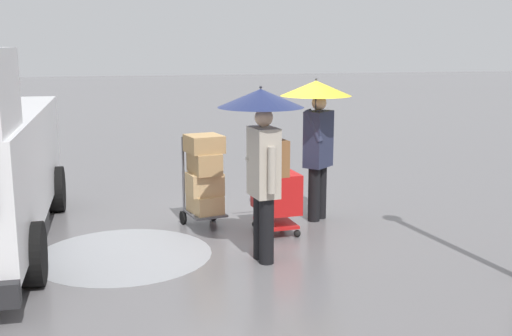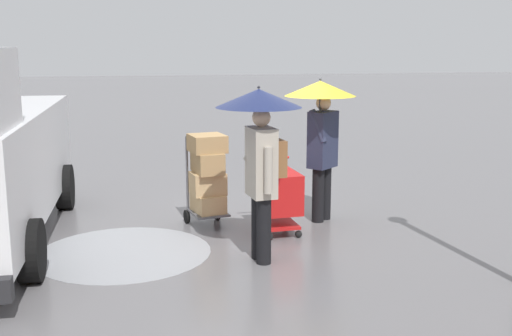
{
  "view_description": "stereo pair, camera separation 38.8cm",
  "coord_description": "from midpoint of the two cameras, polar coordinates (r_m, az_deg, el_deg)",
  "views": [
    {
      "loc": [
        2.09,
        8.59,
        2.64
      ],
      "look_at": [
        0.09,
        0.89,
        1.05
      ],
      "focal_mm": 43.87,
      "sensor_mm": 36.0,
      "label": 1
    },
    {
      "loc": [
        1.71,
        8.68,
        2.64
      ],
      "look_at": [
        0.09,
        0.89,
        1.05
      ],
      "focal_mm": 43.87,
      "sensor_mm": 36.0,
      "label": 2
    }
  ],
  "objects": [
    {
      "name": "shopping_cart_vendor",
      "position": [
        8.79,
        3.28,
        -2.34
      ],
      "size": [
        0.6,
        0.85,
        1.04
      ],
      "color": "red",
      "rests_on": "ground"
    },
    {
      "name": "slush_patch_near_cluster",
      "position": [
        8.23,
        -10.64,
        -7.58
      ],
      "size": [
        2.24,
        2.24,
        0.01
      ],
      "primitive_type": "cylinder",
      "color": "#999BA0",
      "rests_on": "ground"
    },
    {
      "name": "hand_dolly_boxes",
      "position": [
        9.03,
        -3.22,
        -0.59
      ],
      "size": [
        0.63,
        0.78,
        1.36
      ],
      "color": "#515156",
      "rests_on": "ground"
    },
    {
      "name": "ground_plane",
      "position": [
        9.23,
        0.61,
        -5.33
      ],
      "size": [
        90.0,
        90.0,
        0.0
      ],
      "primitive_type": "plane",
      "color": "slate"
    },
    {
      "name": "pedestrian_black_side",
      "position": [
        7.49,
        1.91,
        3.08
      ],
      "size": [
        1.04,
        1.04,
        2.15
      ],
      "color": "black",
      "rests_on": "ground"
    },
    {
      "name": "pedestrian_pink_side",
      "position": [
        9.25,
        7.17,
        4.66
      ],
      "size": [
        1.04,
        1.04,
        2.15
      ],
      "color": "black",
      "rests_on": "ground"
    }
  ]
}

